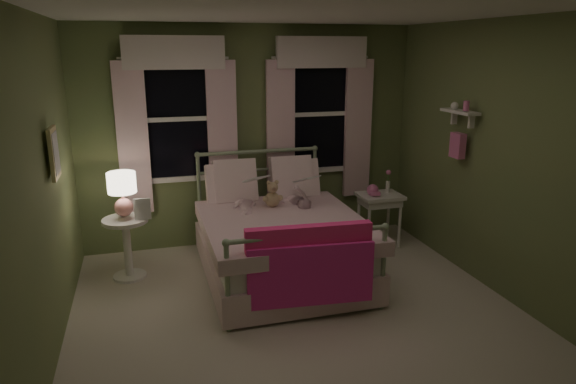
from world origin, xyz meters
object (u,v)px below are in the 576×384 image
object	(u,v)px
teddy_bear	(272,196)
nightstand_right	(380,202)
table_lamp	(122,190)
bed	(279,240)
child_right	(293,179)
child_left	(244,181)
nightstand_left	(127,240)

from	to	relation	value
teddy_bear	nightstand_right	world-z (taller)	teddy_bear
table_lamp	nightstand_right	distance (m)	2.94
bed	child_right	size ratio (longest dim) A/B	2.87
child_left	nightstand_left	distance (m)	1.36
nightstand_right	child_left	bearing A→B (deg)	-178.90
teddy_bear	child_right	bearing A→B (deg)	29.50
child_left	table_lamp	world-z (taller)	child_left
teddy_bear	nightstand_left	world-z (taller)	teddy_bear
nightstand_left	child_left	bearing A→B (deg)	3.54
teddy_bear	bed	bearing A→B (deg)	-90.00
bed	teddy_bear	size ratio (longest dim) A/B	6.79
bed	nightstand_right	bearing A→B (deg)	18.29
child_right	nightstand_right	xyz separation A→B (m)	(1.09, 0.03, -0.37)
teddy_bear	nightstand_right	xyz separation A→B (m)	(1.37, 0.19, -0.24)
teddy_bear	nightstand_left	distance (m)	1.58
child_left	nightstand_right	distance (m)	1.70
teddy_bear	table_lamp	size ratio (longest dim) A/B	0.65
child_left	nightstand_left	xyz separation A→B (m)	(-1.25, -0.08, -0.52)
child_right	child_left	bearing A→B (deg)	-5.25
child_right	bed	bearing A→B (deg)	51.15
nightstand_left	table_lamp	bearing A→B (deg)	0.00
child_right	table_lamp	distance (m)	1.82
teddy_bear	nightstand_right	bearing A→B (deg)	7.90
child_left	teddy_bear	size ratio (longest dim) A/B	2.47
table_lamp	child_left	bearing A→B (deg)	3.54
bed	child_right	bearing A→B (deg)	56.40
table_lamp	nightstand_right	world-z (taller)	table_lamp
child_left	child_right	bearing A→B (deg)	-172.22
bed	table_lamp	distance (m)	1.67
child_right	nightstand_right	distance (m)	1.15
bed	teddy_bear	bearing A→B (deg)	90.00
bed	child_left	world-z (taller)	child_left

